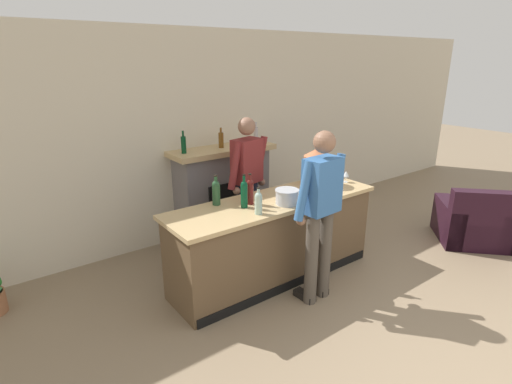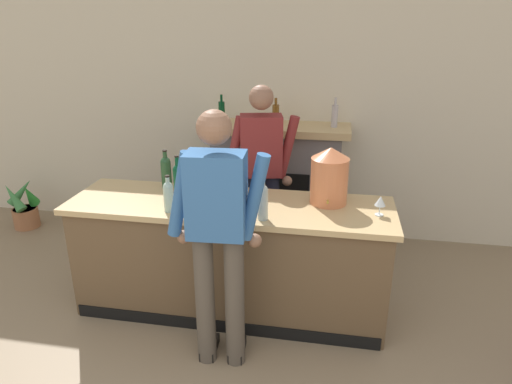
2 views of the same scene
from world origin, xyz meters
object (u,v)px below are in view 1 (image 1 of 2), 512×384
at_px(wine_bottle_cabernet_heavy, 258,202).
at_px(wine_glass_near_bucket, 346,174).
at_px(armchair_black, 473,224).
at_px(ice_bucket_steel, 287,197).
at_px(fireplace_stone, 223,191).
at_px(person_customer, 320,211).
at_px(copper_dispenser, 315,167).
at_px(wine_bottle_port_short, 312,188).
at_px(wine_bottle_chardonnay_pale, 250,191).
at_px(wine_bottle_merlot_tall, 244,193).
at_px(wine_bottle_burgundy_dark, 216,191).
at_px(person_bartender, 247,181).
at_px(wine_glass_front_left, 246,189).

distance_m(wine_bottle_cabernet_heavy, wine_glass_near_bucket, 1.50).
xyz_separation_m(armchair_black, ice_bucket_steel, (-2.69, 0.74, 0.75)).
xyz_separation_m(fireplace_stone, person_customer, (-0.11, -1.95, 0.34)).
distance_m(person_customer, wine_glass_near_bucket, 1.18).
bearing_deg(ice_bucket_steel, wine_bottle_cabernet_heavy, -173.53).
bearing_deg(wine_glass_near_bucket, armchair_black, -28.92).
xyz_separation_m(copper_dispenser, ice_bucket_steel, (-0.72, -0.32, -0.14)).
bearing_deg(wine_bottle_cabernet_heavy, wine_bottle_port_short, -2.03).
bearing_deg(armchair_black, wine_bottle_chardonnay_pale, 162.03).
xyz_separation_m(fireplace_stone, wine_bottle_merlot_tall, (-0.58, -1.34, 0.45)).
height_order(ice_bucket_steel, wine_bottle_chardonnay_pale, wine_bottle_chardonnay_pale).
bearing_deg(wine_bottle_merlot_tall, wine_bottle_burgundy_dark, 128.05).
relative_size(person_customer, wine_bottle_port_short, 5.52).
xyz_separation_m(person_customer, copper_dispenser, (0.66, 0.75, 0.18)).
bearing_deg(wine_bottle_chardonnay_pale, fireplace_stone, 69.90).
height_order(fireplace_stone, person_bartender, person_bartender).
xyz_separation_m(wine_bottle_port_short, wine_glass_near_bucket, (0.80, 0.22, -0.04)).
bearing_deg(wine_bottle_chardonnay_pale, copper_dispenser, 4.83).
bearing_deg(wine_glass_near_bucket, wine_bottle_cabernet_heavy, -172.56).
bearing_deg(ice_bucket_steel, armchair_black, -15.39).
xyz_separation_m(armchair_black, wine_bottle_chardonnay_pale, (-3.00, 0.97, 0.82)).
xyz_separation_m(armchair_black, wine_bottle_merlot_tall, (-3.11, 0.92, 0.83)).
relative_size(fireplace_stone, wine_bottle_burgundy_dark, 4.80).
bearing_deg(person_customer, ice_bucket_steel, 97.05).
relative_size(ice_bucket_steel, wine_bottle_burgundy_dark, 0.79).
xyz_separation_m(fireplace_stone, armchair_black, (2.53, -2.26, -0.37)).
bearing_deg(wine_bottle_cabernet_heavy, wine_glass_front_left, 69.64).
xyz_separation_m(person_customer, ice_bucket_steel, (-0.05, 0.43, 0.04)).
height_order(copper_dispenser, wine_bottle_cabernet_heavy, copper_dispenser).
bearing_deg(person_bartender, ice_bucket_steel, -97.29).
xyz_separation_m(wine_glass_front_left, wine_glass_near_bucket, (1.33, -0.24, -0.01)).
distance_m(fireplace_stone, wine_bottle_chardonnay_pale, 1.44).
bearing_deg(copper_dispenser, fireplace_stone, 114.74).
height_order(person_customer, wine_bottle_chardonnay_pale, person_customer).
bearing_deg(armchair_black, wine_bottle_burgundy_dark, 160.56).
distance_m(fireplace_stone, wine_glass_near_bucket, 1.70).
distance_m(wine_bottle_burgundy_dark, wine_bottle_port_short, 1.01).
distance_m(person_customer, ice_bucket_steel, 0.44).
distance_m(person_bartender, copper_dispenser, 0.84).
bearing_deg(fireplace_stone, person_customer, -93.23).
xyz_separation_m(fireplace_stone, copper_dispenser, (0.55, -1.20, 0.51)).
height_order(wine_bottle_cabernet_heavy, wine_glass_front_left, wine_bottle_cabernet_heavy).
xyz_separation_m(person_bartender, wine_bottle_chardonnay_pale, (-0.42, -0.63, 0.13)).
relative_size(person_customer, ice_bucket_steel, 7.00).
relative_size(wine_bottle_burgundy_dark, wine_bottle_port_short, 1.00).
xyz_separation_m(person_bartender, copper_dispenser, (0.61, -0.54, 0.20)).
bearing_deg(wine_glass_near_bucket, wine_bottle_port_short, -164.70).
bearing_deg(person_bartender, wine_glass_front_left, -126.96).
bearing_deg(person_customer, wine_bottle_chardonnay_pale, 118.61).
bearing_deg(ice_bucket_steel, wine_bottle_port_short, -14.11).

